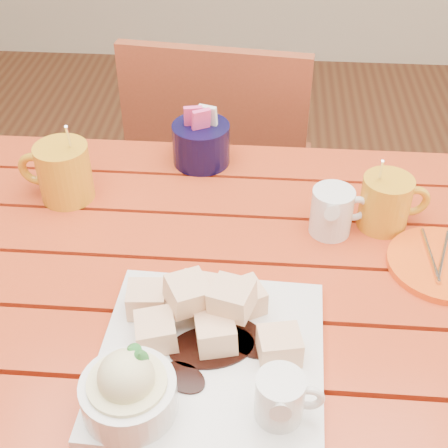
# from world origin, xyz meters

# --- Properties ---
(table) EXTENTS (1.20, 0.79, 0.75)m
(table) POSITION_xyz_m (0.00, 0.00, 0.64)
(table) COLOR #AC3016
(table) RESTS_ON ground
(dessert_plate) EXTENTS (0.29, 0.29, 0.11)m
(dessert_plate) POSITION_xyz_m (0.00, -0.16, 0.78)
(dessert_plate) COLOR white
(dessert_plate) RESTS_ON table
(coffee_mug_left) EXTENTS (0.13, 0.09, 0.15)m
(coffee_mug_left) POSITION_xyz_m (-0.26, 0.20, 0.80)
(coffee_mug_left) COLOR orange
(coffee_mug_left) RESTS_ON table
(coffee_mug_right) EXTENTS (0.11, 0.08, 0.13)m
(coffee_mug_right) POSITION_xyz_m (0.28, 0.17, 0.80)
(coffee_mug_right) COLOR orange
(coffee_mug_right) RESTS_ON table
(cream_pitcher) EXTENTS (0.10, 0.08, 0.08)m
(cream_pitcher) POSITION_xyz_m (0.19, 0.14, 0.79)
(cream_pitcher) COLOR white
(cream_pitcher) RESTS_ON table
(sugar_caddy) EXTENTS (0.11, 0.11, 0.11)m
(sugar_caddy) POSITION_xyz_m (-0.04, 0.33, 0.79)
(sugar_caddy) COLOR black
(sugar_caddy) RESTS_ON table
(orange_saucer) EXTENTS (0.17, 0.17, 0.02)m
(orange_saucer) POSITION_xyz_m (0.36, 0.07, 0.76)
(orange_saucer) COLOR #F95615
(orange_saucer) RESTS_ON table
(chair_far) EXTENTS (0.46, 0.46, 0.87)m
(chair_far) POSITION_xyz_m (-0.03, 0.67, 0.49)
(chair_far) COLOR brown
(chair_far) RESTS_ON ground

